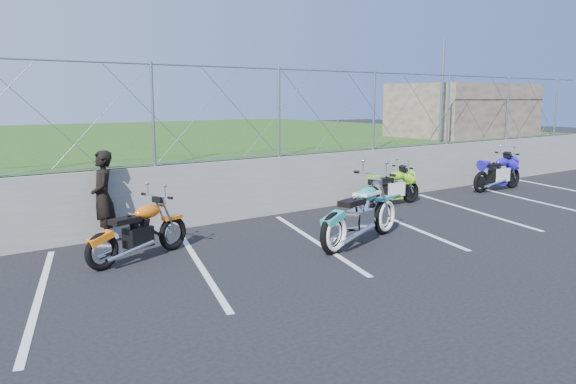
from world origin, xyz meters
TOP-DOWN VIEW (x-y plane):
  - ground at (0.00, 0.00)m, footprint 90.00×90.00m
  - retaining_wall at (0.00, 3.50)m, footprint 30.00×0.22m
  - grass_field at (0.00, 13.50)m, footprint 30.00×20.00m
  - stone_building at (10.50, 5.50)m, footprint 5.00×3.00m
  - chain_link_fence at (0.00, 3.50)m, footprint 28.00×0.03m
  - sign_pole at (7.20, 3.90)m, footprint 0.08×0.08m
  - parking_lines at (1.20, 1.00)m, footprint 18.29×4.31m
  - cruiser_turquoise at (0.58, 0.38)m, footprint 2.46×0.90m
  - naked_orange at (-3.03, 1.80)m, footprint 1.98×0.81m
  - sportbike_green at (3.79, 2.60)m, footprint 1.82×0.65m
  - sportbike_blue at (7.90, 2.34)m, footprint 2.04×0.73m
  - person_standing at (-3.15, 3.20)m, footprint 0.55×0.70m

SIDE VIEW (x-z plane):
  - ground at x=0.00m, z-range 0.00..0.00m
  - parking_lines at x=1.20m, z-range 0.00..0.01m
  - sportbike_green at x=3.79m, z-range -0.06..0.88m
  - naked_orange at x=-3.03m, z-range -0.07..0.94m
  - sportbike_blue at x=7.90m, z-range -0.07..0.98m
  - cruiser_turquoise at x=0.58m, z-range -0.12..1.13m
  - retaining_wall at x=0.00m, z-range 0.00..1.30m
  - grass_field at x=0.00m, z-range 0.00..1.30m
  - person_standing at x=-3.15m, z-range 0.00..1.69m
  - stone_building at x=10.50m, z-range 1.30..3.10m
  - chain_link_fence at x=0.00m, z-range 1.30..3.30m
  - sign_pole at x=7.20m, z-range 1.30..4.30m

